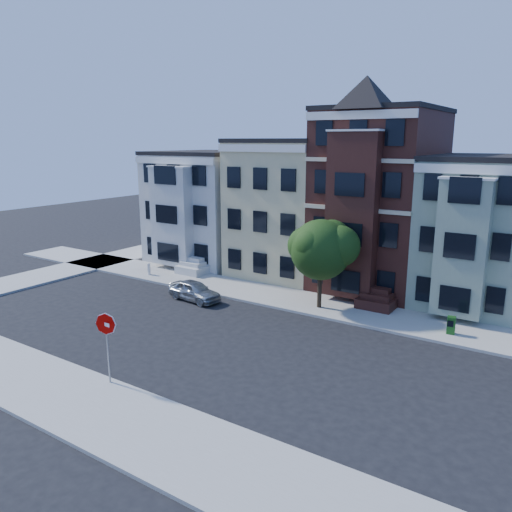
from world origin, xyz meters
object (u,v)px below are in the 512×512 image
Objects in this scene: newspaper_box at (451,325)px; stop_sign at (107,344)px; street_tree at (321,254)px; fire_hydrant at (149,270)px; parked_car at (194,291)px.

stop_sign is (-10.80, -13.68, 1.27)m from newspaper_box.
stop_sign is (-3.03, -13.73, -1.62)m from street_tree.
fire_hydrant is (-14.31, -0.28, -3.01)m from street_tree.
fire_hydrant is at bearing 170.47° from newspaper_box.
street_tree is 14.16m from stop_sign.
parked_car is at bearing 116.52° from stop_sign.
parked_car is (-7.57, -2.87, -2.86)m from street_tree.
parked_car is 15.60m from newspaper_box.
parked_car is 11.84m from stop_sign.
newspaper_box is 1.33× the size of fire_hydrant.
street_tree reaches higher than parked_car.
fire_hydrant is at bearing -178.88° from street_tree.
street_tree reaches higher than stop_sign.
parked_car reaches higher than fire_hydrant.
newspaper_box is at bearing -0.40° from street_tree.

